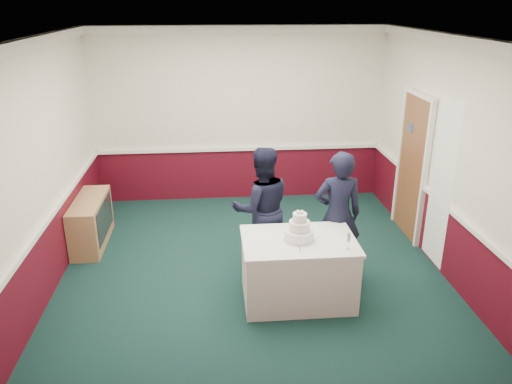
{
  "coord_description": "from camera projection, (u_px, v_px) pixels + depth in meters",
  "views": [
    {
      "loc": [
        -0.47,
        -5.97,
        3.4
      ],
      "look_at": [
        0.06,
        -0.1,
        1.1
      ],
      "focal_mm": 35.0,
      "sensor_mm": 36.0,
      "label": 1
    }
  ],
  "objects": [
    {
      "name": "ground",
      "position": [
        251.0,
        264.0,
        6.82
      ],
      "size": [
        5.0,
        5.0,
        0.0
      ],
      "primitive_type": "plane",
      "color": "#14302B",
      "rests_on": "ground"
    },
    {
      "name": "room_shell",
      "position": [
        253.0,
        113.0,
        6.68
      ],
      "size": [
        5.0,
        5.0,
        3.0
      ],
      "color": "silver",
      "rests_on": "ground"
    },
    {
      "name": "sideboard",
      "position": [
        91.0,
        222.0,
        7.27
      ],
      "size": [
        0.41,
        1.2,
        0.7
      ],
      "color": "tan",
      "rests_on": "ground"
    },
    {
      "name": "cake_table",
      "position": [
        298.0,
        269.0,
        5.91
      ],
      "size": [
        1.32,
        0.92,
        0.79
      ],
      "color": "white",
      "rests_on": "ground"
    },
    {
      "name": "wedding_cake",
      "position": [
        299.0,
        231.0,
        5.73
      ],
      "size": [
        0.35,
        0.35,
        0.36
      ],
      "color": "white",
      "rests_on": "cake_table"
    },
    {
      "name": "cake_knife",
      "position": [
        299.0,
        247.0,
        5.58
      ],
      "size": [
        0.02,
        0.22,
        0.0
      ],
      "primitive_type": "cube",
      "rotation": [
        0.0,
        0.0,
        -0.04
      ],
      "color": "silver",
      "rests_on": "cake_table"
    },
    {
      "name": "champagne_flute",
      "position": [
        348.0,
        238.0,
        5.5
      ],
      "size": [
        0.05,
        0.05,
        0.21
      ],
      "color": "silver",
      "rests_on": "cake_table"
    },
    {
      "name": "person_man",
      "position": [
        262.0,
        209.0,
        6.51
      ],
      "size": [
        0.87,
        0.71,
        1.67
      ],
      "primitive_type": "imported",
      "rotation": [
        0.0,
        0.0,
        3.25
      ],
      "color": "black",
      "rests_on": "ground"
    },
    {
      "name": "person_woman",
      "position": [
        338.0,
        215.0,
        6.3
      ],
      "size": [
        0.61,
        0.41,
        1.68
      ],
      "primitive_type": "imported",
      "rotation": [
        0.0,
        0.0,
        3.15
      ],
      "color": "black",
      "rests_on": "ground"
    }
  ]
}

